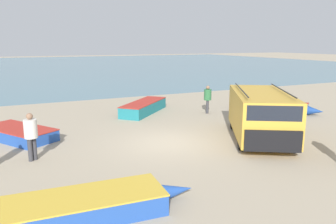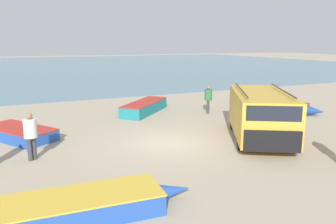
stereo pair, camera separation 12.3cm
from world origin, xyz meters
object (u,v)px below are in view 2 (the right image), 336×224
(fishing_rowboat_0, at_px, (17,133))
(fishing_rowboat_1, at_px, (146,107))
(fishing_rowboat_3, at_px, (274,107))
(fishing_rowboat_2, at_px, (78,207))
(fisherman_1, at_px, (208,97))
(parked_van, at_px, (260,114))
(fisherman_3, at_px, (30,132))

(fishing_rowboat_0, bearing_deg, fishing_rowboat_1, -101.07)
(fishing_rowboat_1, relative_size, fishing_rowboat_3, 0.89)
(fishing_rowboat_2, bearing_deg, fisherman_1, 47.79)
(parked_van, height_order, fisherman_1, parked_van)
(fisherman_3, bearing_deg, fishing_rowboat_3, -109.88)
(fishing_rowboat_0, distance_m, fisherman_1, 10.41)
(parked_van, distance_m, fisherman_3, 9.19)
(fishing_rowboat_1, height_order, fishing_rowboat_3, fishing_rowboat_1)
(fishing_rowboat_0, bearing_deg, fishing_rowboat_2, 156.03)
(fishing_rowboat_0, height_order, fisherman_3, fisherman_3)
(parked_van, relative_size, fishing_rowboat_3, 1.17)
(parked_van, bearing_deg, fishing_rowboat_2, -37.40)
(parked_van, height_order, fishing_rowboat_3, parked_van)
(fishing_rowboat_1, height_order, fishing_rowboat_2, fishing_rowboat_1)
(fishing_rowboat_2, distance_m, fishing_rowboat_3, 14.98)
(fishing_rowboat_0, height_order, fishing_rowboat_2, fishing_rowboat_2)
(fishing_rowboat_3, bearing_deg, fishing_rowboat_0, -124.38)
(parked_van, xyz_separation_m, fisherman_3, (-9.10, 1.30, -0.11))
(parked_van, xyz_separation_m, fishing_rowboat_2, (-8.30, -3.39, -0.86))
(parked_van, distance_m, fishing_rowboat_0, 10.61)
(fishing_rowboat_2, height_order, fishing_rowboat_3, fishing_rowboat_3)
(fishing_rowboat_0, xyz_separation_m, fishing_rowboat_3, (14.20, -0.34, 0.06))
(fishing_rowboat_3, distance_m, fisherman_1, 4.13)
(fishing_rowboat_2, bearing_deg, parked_van, 25.57)
(fishing_rowboat_1, height_order, fisherman_1, fisherman_1)
(parked_van, bearing_deg, fisherman_1, -157.61)
(fishing_rowboat_0, bearing_deg, fisherman_3, 155.29)
(parked_van, distance_m, fishing_rowboat_2, 9.01)
(fishing_rowboat_3, height_order, fisherman_3, fisherman_3)
(parked_van, height_order, fishing_rowboat_1, parked_van)
(fishing_rowboat_1, bearing_deg, fishing_rowboat_0, 157.09)
(fishing_rowboat_0, bearing_deg, parked_van, -148.31)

